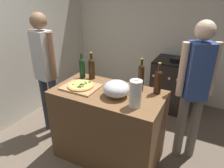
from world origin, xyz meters
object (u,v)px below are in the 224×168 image
wine_bottle_amber (82,67)px  stove (172,84)px  paper_towel_roll (136,94)px  person_in_red (195,86)px  mixing_bowl (116,89)px  wine_bottle_dark (92,68)px  wine_bottle_green (141,77)px  wine_bottle_clear (158,81)px  pizza (81,85)px  person_in_stripes (45,68)px

wine_bottle_amber → stove: 1.73m
paper_towel_roll → person_in_red: 0.76m
mixing_bowl → paper_towel_roll: 0.27m
wine_bottle_dark → wine_bottle_green: (0.66, -0.05, 0.02)m
mixing_bowl → wine_bottle_clear: bearing=36.0°
mixing_bowl → stove: bearing=80.2°
person_in_red → wine_bottle_dark: bearing=-169.4°
pizza → stove: pizza is taller
wine_bottle_green → stove: 1.51m
pizza → person_in_stripes: 0.68m
wine_bottle_dark → wine_bottle_green: 0.66m
pizza → wine_bottle_amber: size_ratio=0.94×
wine_bottle_green → wine_bottle_dark: bearing=176.0°
paper_towel_roll → stove: (0.03, 1.70, -0.60)m
person_in_stripes → wine_bottle_green: bearing=4.3°
pizza → wine_bottle_green: bearing=21.2°
stove → person_in_stripes: person_in_stripes is taller
pizza → wine_bottle_green: wine_bottle_green is taller
wine_bottle_amber → person_in_red: size_ratio=0.19×
wine_bottle_clear → wine_bottle_amber: size_ratio=1.09×
pizza → wine_bottle_clear: bearing=18.5°
pizza → person_in_red: person_in_red is taller
pizza → wine_bottle_amber: bearing=120.8°
mixing_bowl → wine_bottle_dark: (-0.48, 0.28, 0.06)m
pizza → wine_bottle_green: (0.62, 0.24, 0.14)m
pizza → mixing_bowl: size_ratio=1.06×
wine_bottle_dark → person_in_stripes: person_in_stripes is taller
wine_bottle_dark → person_in_stripes: 0.65m
mixing_bowl → person_in_red: (0.71, 0.50, -0.03)m
person_in_red → wine_bottle_amber: bearing=-168.5°
wine_bottle_clear → person_in_stripes: 1.48m
pizza → wine_bottle_dark: 0.31m
pizza → mixing_bowl: (0.44, 0.01, 0.06)m
wine_bottle_green → paper_towel_roll: bearing=-78.0°
pizza → wine_bottle_dark: size_ratio=0.88×
wine_bottle_dark → wine_bottle_amber: bearing=-159.3°
mixing_bowl → wine_bottle_amber: wine_bottle_amber is taller
wine_bottle_clear → stove: 1.48m
pizza → person_in_red: 1.26m
wine_bottle_green → pizza: bearing=-158.8°
paper_towel_roll → person_in_stripes: bearing=170.0°
paper_towel_roll → wine_bottle_amber: (-0.84, 0.34, 0.01)m
wine_bottle_clear → wine_bottle_amber: bearing=-178.5°
person_in_stripes → mixing_bowl: bearing=-7.0°
mixing_bowl → person_in_red: bearing=35.2°
mixing_bowl → wine_bottle_green: (0.18, 0.23, 0.08)m
stove → pizza: bearing=-114.1°
stove → mixing_bowl: bearing=-99.8°
wine_bottle_green → person_in_red: size_ratio=0.22×
wine_bottle_green → person_in_red: bearing=26.7°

